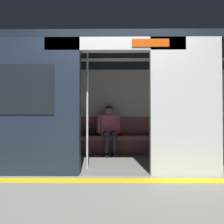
{
  "coord_description": "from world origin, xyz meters",
  "views": [
    {
      "loc": [
        0.01,
        3.44,
        0.88
      ],
      "look_at": [
        0.06,
        -1.12,
        0.99
      ],
      "focal_mm": 35.9,
      "sensor_mm": 36.0,
      "label": 1
    }
  ],
  "objects_px": {
    "train_car": "(111,89)",
    "book": "(122,135)",
    "bench_seat": "(115,140)",
    "handbag": "(90,132)",
    "person_seated": "(109,126)",
    "grab_pole_door": "(87,108)"
  },
  "relations": [
    {
      "from": "bench_seat",
      "to": "person_seated",
      "type": "relative_size",
      "value": 2.88
    },
    {
      "from": "person_seated",
      "to": "handbag",
      "type": "height_order",
      "value": "person_seated"
    },
    {
      "from": "train_car",
      "to": "bench_seat",
      "type": "bearing_deg",
      "value": -95.25
    },
    {
      "from": "bench_seat",
      "to": "grab_pole_door",
      "type": "relative_size",
      "value": 1.61
    },
    {
      "from": "train_car",
      "to": "book",
      "type": "relative_size",
      "value": 29.09
    },
    {
      "from": "bench_seat",
      "to": "handbag",
      "type": "xyz_separation_m",
      "value": [
        0.59,
        -0.05,
        0.19
      ]
    },
    {
      "from": "bench_seat",
      "to": "handbag",
      "type": "bearing_deg",
      "value": -4.63
    },
    {
      "from": "train_car",
      "to": "grab_pole_door",
      "type": "xyz_separation_m",
      "value": [
        0.4,
        0.68,
        -0.42
      ]
    },
    {
      "from": "person_seated",
      "to": "book",
      "type": "distance_m",
      "value": 0.37
    },
    {
      "from": "person_seated",
      "to": "handbag",
      "type": "distance_m",
      "value": 0.49
    },
    {
      "from": "grab_pole_door",
      "to": "train_car",
      "type": "bearing_deg",
      "value": -120.25
    },
    {
      "from": "train_car",
      "to": "book",
      "type": "xyz_separation_m",
      "value": [
        -0.25,
        -0.9,
        -1.0
      ]
    },
    {
      "from": "grab_pole_door",
      "to": "bench_seat",
      "type": "bearing_deg",
      "value": -106.96
    },
    {
      "from": "train_car",
      "to": "person_seated",
      "type": "relative_size",
      "value": 5.47
    },
    {
      "from": "train_car",
      "to": "handbag",
      "type": "height_order",
      "value": "train_car"
    },
    {
      "from": "person_seated",
      "to": "handbag",
      "type": "relative_size",
      "value": 4.5
    },
    {
      "from": "handbag",
      "to": "person_seated",
      "type": "bearing_deg",
      "value": 167.75
    },
    {
      "from": "train_car",
      "to": "grab_pole_door",
      "type": "bearing_deg",
      "value": 59.75
    },
    {
      "from": "handbag",
      "to": "train_car",
      "type": "bearing_deg",
      "value": 118.78
    },
    {
      "from": "book",
      "to": "grab_pole_door",
      "type": "height_order",
      "value": "grab_pole_door"
    },
    {
      "from": "train_car",
      "to": "person_seated",
      "type": "height_order",
      "value": "train_car"
    },
    {
      "from": "bench_seat",
      "to": "grab_pole_door",
      "type": "height_order",
      "value": "grab_pole_door"
    }
  ]
}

